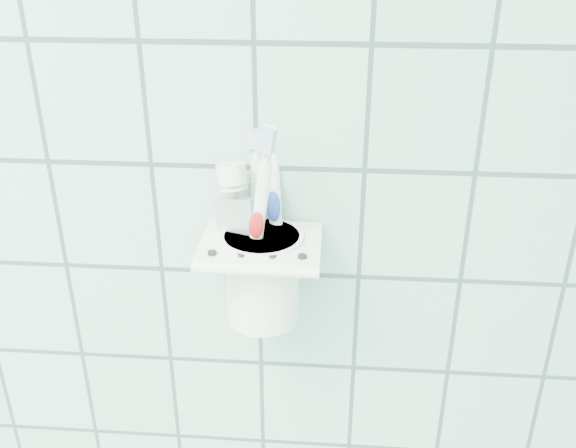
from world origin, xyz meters
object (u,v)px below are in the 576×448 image
at_px(toothbrush_pink, 280,217).
at_px(toothbrush_blue, 256,227).
at_px(cup, 262,274).
at_px(toothpaste_tube, 246,234).
at_px(holder_bracket, 261,247).
at_px(toothbrush_orange, 244,221).

distance_m(toothbrush_pink, toothbrush_blue, 0.03).
distance_m(cup, toothpaste_tube, 0.05).
height_order(holder_bracket, toothbrush_orange, toothbrush_orange).
bearing_deg(holder_bracket, toothpaste_tube, 178.32).
relative_size(holder_bracket, toothpaste_tube, 0.72).
height_order(toothbrush_pink, toothbrush_blue, toothbrush_pink).
xyz_separation_m(cup, toothbrush_orange, (-0.02, -0.00, 0.06)).
bearing_deg(holder_bracket, toothbrush_orange, 173.19).
bearing_deg(toothbrush_pink, holder_bracket, -158.64).
bearing_deg(toothbrush_blue, toothbrush_orange, -143.82).
bearing_deg(toothbrush_blue, cup, -27.38).
bearing_deg(toothbrush_blue, toothpaste_tube, -134.97).
xyz_separation_m(toothbrush_blue, toothbrush_orange, (-0.01, -0.01, 0.01)).
relative_size(toothbrush_blue, toothpaste_tube, 1.13).
bearing_deg(holder_bracket, toothbrush_pink, 8.92).
bearing_deg(toothbrush_blue, toothbrush_pink, -3.37).
bearing_deg(cup, toothbrush_pink, -2.17).
xyz_separation_m(holder_bracket, toothbrush_blue, (-0.01, 0.01, 0.02)).
bearing_deg(holder_bracket, toothbrush_blue, 125.82).
height_order(holder_bracket, toothbrush_pink, toothbrush_pink).
height_order(holder_bracket, toothpaste_tube, toothpaste_tube).
xyz_separation_m(holder_bracket, cup, (0.00, 0.00, -0.03)).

